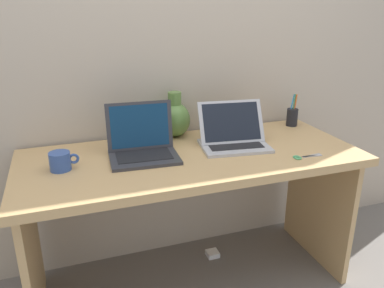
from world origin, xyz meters
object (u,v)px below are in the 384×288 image
green_vase (175,118)px  power_brick (213,254)px  pen_cup (292,116)px  scissors (303,157)px  laptop_left (142,142)px  coffee_mug (61,161)px  laptop_right (233,135)px

green_vase → power_brick: green_vase is taller
power_brick → pen_cup: bearing=6.8°
green_vase → scissors: bearing=-46.1°
laptop_left → scissors: 0.75m
green_vase → pen_cup: green_vase is taller
pen_cup → power_brick: 0.94m
coffee_mug → scissors: (1.06, -0.22, -0.04)m
laptop_left → coffee_mug: laptop_left is taller
laptop_left → green_vase: same height
green_vase → power_brick: (0.19, -0.10, -0.83)m
laptop_left → scissors: size_ratio=2.21×
laptop_left → laptop_right: bearing=-2.2°
laptop_right → scissors: laptop_right is taller
laptop_right → coffee_mug: size_ratio=2.86×
scissors → power_brick: bearing=125.9°
power_brick → green_vase: bearing=151.6°
laptop_right → power_brick: bearing=108.1°
laptop_left → scissors: bearing=-21.5°
laptop_left → coffee_mug: 0.37m
laptop_left → green_vase: bearing=43.6°
pen_cup → green_vase: bearing=176.6°
green_vase → coffee_mug: green_vase is taller
green_vase → scissors: size_ratio=1.64×
laptop_left → green_vase: size_ratio=1.35×
laptop_right → scissors: bearing=-47.2°
green_vase → coffee_mug: size_ratio=1.93×
laptop_right → pen_cup: 0.50m
green_vase → pen_cup: 0.70m
scissors → power_brick: scissors is taller
laptop_left → coffee_mug: (-0.37, -0.05, -0.02)m
green_vase → scissors: green_vase is taller
laptop_right → coffee_mug: (-0.82, -0.03, -0.02)m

